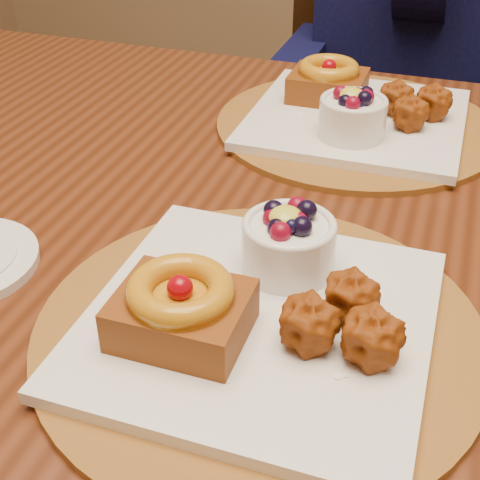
# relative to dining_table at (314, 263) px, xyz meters

# --- Properties ---
(dining_table) EXTENTS (1.60, 0.90, 0.76)m
(dining_table) POSITION_rel_dining_table_xyz_m (0.00, 0.00, 0.00)
(dining_table) COLOR #3D1A0B
(dining_table) RESTS_ON ground
(place_setting_near) EXTENTS (0.38, 0.38, 0.08)m
(place_setting_near) POSITION_rel_dining_table_xyz_m (-0.00, -0.22, 0.10)
(place_setting_near) COLOR brown
(place_setting_near) RESTS_ON dining_table
(place_setting_far) EXTENTS (0.38, 0.38, 0.08)m
(place_setting_far) POSITION_rel_dining_table_xyz_m (-0.00, 0.22, 0.10)
(place_setting_far) COLOR brown
(place_setting_far) RESTS_ON dining_table
(chair_far) EXTENTS (0.51, 0.51, 0.89)m
(chair_far) POSITION_rel_dining_table_xyz_m (-0.02, 0.76, -0.18)
(chair_far) COLOR black
(chair_far) RESTS_ON ground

